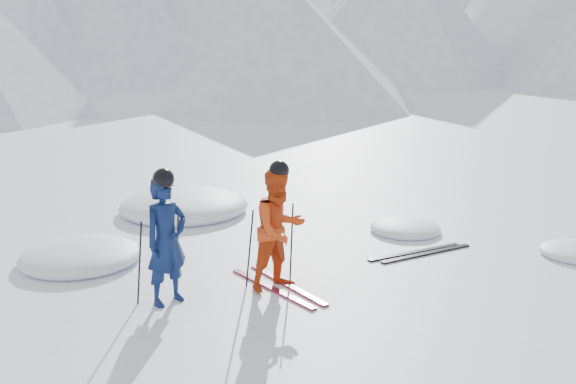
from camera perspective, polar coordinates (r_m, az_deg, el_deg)
ground at (r=9.45m, az=8.92°, el=-5.93°), size 160.00×160.00×0.00m
skier_blue at (r=7.59m, az=-11.30°, el=-4.54°), size 0.65×0.50×1.60m
skier_red at (r=7.90m, az=-0.82°, el=-3.54°), size 0.80×0.63×1.60m
pole_blue_left at (r=7.70m, az=-13.72°, el=-6.50°), size 0.11×0.08×1.06m
pole_blue_right at (r=7.98m, az=-10.30°, el=-5.60°), size 0.11×0.07×1.06m
pole_red_left at (r=8.02m, az=-3.60°, el=-5.29°), size 0.11×0.09×1.07m
pole_red_right at (r=8.26m, az=0.33°, el=-4.72°), size 0.11×0.08×1.07m
ski_worn_left at (r=8.10m, az=-1.51°, el=-9.01°), size 0.21×1.70×0.03m
ski_worn_right at (r=8.22m, az=-0.10°, el=-8.65°), size 0.09×1.70×0.03m
ski_loose_a at (r=9.65m, az=11.77°, el=-5.54°), size 1.70×0.33×0.03m
ski_loose_b at (r=9.63m, az=12.83°, el=-5.64°), size 1.70×0.27×0.03m
snow_lumps at (r=11.06m, az=-8.45°, el=-3.03°), size 7.71×7.53×0.54m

